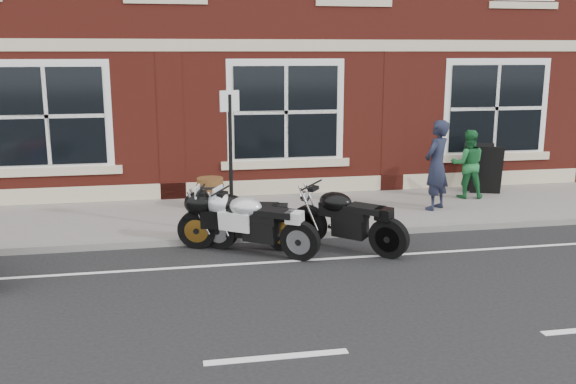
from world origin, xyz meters
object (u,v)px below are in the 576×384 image
barrel_planter (210,193)px  parking_sign (231,153)px  moto_sport_silver (257,221)px  moto_naked_black (346,217)px  a_board_sign (483,169)px  pedestrian_left (437,165)px  moto_sport_black (238,217)px  pedestrian_right (468,164)px

barrel_planter → parking_sign: bearing=-83.2°
moto_sport_silver → moto_naked_black: size_ratio=1.11×
a_board_sign → pedestrian_left: bearing=-123.7°
parking_sign → a_board_sign: bearing=0.7°
moto_sport_silver → a_board_sign: a_board_sign is taller
a_board_sign → barrel_planter: (-6.17, -0.29, -0.25)m
barrel_planter → moto_sport_silver: bearing=-78.8°
moto_sport_black → parking_sign: parking_sign is taller
barrel_planter → moto_sport_black: bearing=-83.4°
moto_naked_black → a_board_sign: bearing=-7.3°
barrel_planter → parking_sign: 2.31m
moto_naked_black → parking_sign: (-1.83, 0.89, 1.00)m
pedestrian_left → parking_sign: (-4.25, -1.03, 0.54)m
pedestrian_right → a_board_sign: bearing=-130.5°
moto_naked_black → moto_sport_silver: bearing=133.7°
pedestrian_right → pedestrian_left: bearing=53.3°
moto_sport_black → parking_sign: (-0.05, 0.54, 1.02)m
moto_sport_black → pedestrian_left: pedestrian_left is taller
moto_sport_silver → pedestrian_right: (5.04, 2.76, 0.31)m
moto_sport_silver → parking_sign: bearing=56.4°
pedestrian_left → pedestrian_right: 1.43m
moto_sport_black → a_board_sign: a_board_sign is taller
pedestrian_left → a_board_sign: bearing=179.0°
moto_naked_black → barrel_planter: moto_naked_black is taller
a_board_sign → barrel_planter: size_ratio=1.78×
pedestrian_left → parking_sign: bearing=-24.4°
moto_sport_black → a_board_sign: (5.88, 2.83, 0.12)m
moto_sport_black → barrel_planter: bearing=22.8°
pedestrian_left → parking_sign: 4.41m
moto_sport_silver → a_board_sign: 6.43m
moto_sport_silver → moto_naked_black: 1.51m
moto_sport_silver → parking_sign: (-0.33, 0.86, 1.01)m
pedestrian_right → moto_naked_black: bearing=53.4°
pedestrian_right → moto_sport_silver: bearing=43.7°
a_board_sign → pedestrian_right: bearing=-126.2°
moto_sport_silver → pedestrian_right: pedestrian_right is taller
moto_sport_black → barrel_planter: (-0.29, 2.54, -0.12)m
a_board_sign → moto_sport_silver: bearing=-131.4°
a_board_sign → parking_sign: bearing=-139.6°
barrel_planter → parking_sign: size_ratio=0.25×
barrel_planter → parking_sign: parking_sign is taller
moto_naked_black → pedestrian_left: bearing=-6.7°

